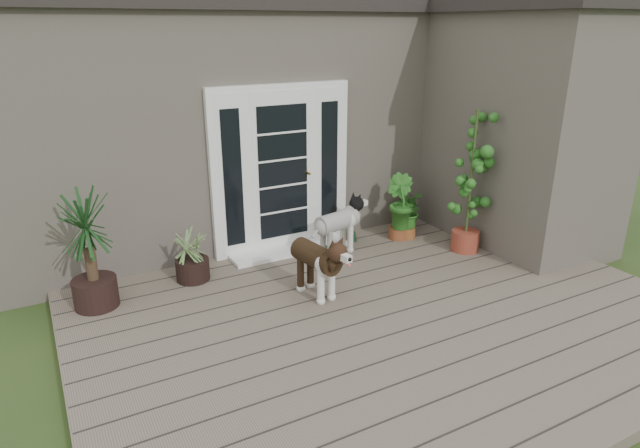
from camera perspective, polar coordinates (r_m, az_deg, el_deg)
deck at (r=5.80m, az=7.38°, el=-9.85°), size 6.20×4.60×0.12m
house_main at (r=8.92m, az=-8.54°, el=10.93°), size 7.40×4.00×3.10m
roof_main at (r=8.81m, az=-9.13°, el=21.58°), size 7.60×4.20×0.20m
house_wing at (r=7.96m, az=20.50°, el=8.80°), size 1.60×2.40×3.10m
roof_wing at (r=7.84m, az=22.06°, el=20.67°), size 1.80×2.60×0.20m
door_unit at (r=7.05m, az=-4.04°, el=5.74°), size 1.90×0.14×2.15m
door_step at (r=7.22m, az=-3.17°, el=-2.71°), size 1.60×0.40×0.05m
brindle_dog at (r=5.94m, az=-0.43°, el=-4.53°), size 0.48×0.87×0.69m
white_dog at (r=7.03m, az=1.81°, el=-0.65°), size 0.84×0.51×0.66m
spider_plant at (r=6.48m, az=-13.34°, el=-2.91°), size 0.86×0.86×0.69m
yucca at (r=6.09m, az=-23.02°, el=-2.71°), size 1.01×1.01×1.25m
herb_a at (r=7.69m, az=9.15°, el=0.48°), size 0.60×0.60×0.54m
herb_b at (r=7.62m, az=8.28°, el=0.94°), size 0.50×0.50×0.69m
herb_c at (r=8.05m, az=8.89°, el=1.53°), size 0.53×0.53×0.58m
sapling at (r=7.21m, az=15.53°, el=4.45°), size 0.74×0.74×1.93m
clog_left at (r=7.08m, az=0.83°, el=-2.97°), size 0.15×0.30×0.09m
clog_right at (r=7.63m, az=3.43°, el=-1.29°), size 0.23×0.30×0.08m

